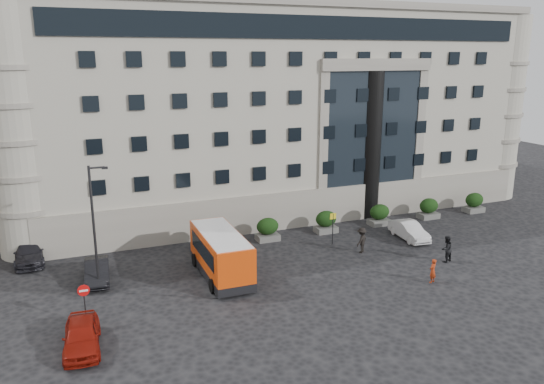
{
  "coord_description": "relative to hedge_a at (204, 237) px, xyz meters",
  "views": [
    {
      "loc": [
        -13.51,
        -29.2,
        14.28
      ],
      "look_at": [
        0.02,
        3.97,
        5.0
      ],
      "focal_mm": 35.0,
      "sensor_mm": 36.0,
      "label": 1
    }
  ],
  "objects": [
    {
      "name": "ground",
      "position": [
        4.0,
        -7.8,
        -0.93
      ],
      "size": [
        120.0,
        120.0,
        0.0
      ],
      "primitive_type": "plane",
      "color": "black",
      "rests_on": "ground"
    },
    {
      "name": "civic_building",
      "position": [
        10.0,
        14.2,
        8.07
      ],
      "size": [
        44.0,
        24.0,
        18.0
      ],
      "primitive_type": "cube",
      "color": "#A6A293",
      "rests_on": "ground"
    },
    {
      "name": "entrance_column",
      "position": [
        16.0,
        2.5,
        5.57
      ],
      "size": [
        1.8,
        1.8,
        13.0
      ],
      "primitive_type": "cylinder",
      "color": "black",
      "rests_on": "ground"
    },
    {
      "name": "hedge_a",
      "position": [
        0.0,
        0.0,
        0.0
      ],
      "size": [
        1.8,
        1.26,
        1.84
      ],
      "color": "#51504E",
      "rests_on": "ground"
    },
    {
      "name": "hedge_b",
      "position": [
        5.2,
        0.0,
        0.0
      ],
      "size": [
        1.8,
        1.26,
        1.84
      ],
      "color": "#51504E",
      "rests_on": "ground"
    },
    {
      "name": "hedge_c",
      "position": [
        10.4,
        0.0,
        0.0
      ],
      "size": [
        1.8,
        1.26,
        1.84
      ],
      "color": "#51504E",
      "rests_on": "ground"
    },
    {
      "name": "hedge_d",
      "position": [
        15.6,
        0.0,
        0.0
      ],
      "size": [
        1.8,
        1.26,
        1.84
      ],
      "color": "#51504E",
      "rests_on": "ground"
    },
    {
      "name": "hedge_e",
      "position": [
        20.8,
        0.0,
        0.0
      ],
      "size": [
        1.8,
        1.26,
        1.84
      ],
      "color": "#51504E",
      "rests_on": "ground"
    },
    {
      "name": "hedge_f",
      "position": [
        26.0,
        0.0,
        0.0
      ],
      "size": [
        1.8,
        1.26,
        1.84
      ],
      "color": "#51504E",
      "rests_on": "ground"
    },
    {
      "name": "street_lamp",
      "position": [
        -7.94,
        -4.8,
        3.44
      ],
      "size": [
        1.16,
        0.18,
        8.0
      ],
      "color": "#262628",
      "rests_on": "ground"
    },
    {
      "name": "bus_stop_sign",
      "position": [
        9.5,
        -2.8,
        0.8
      ],
      "size": [
        0.5,
        0.08,
        2.52
      ],
      "color": "#262628",
      "rests_on": "ground"
    },
    {
      "name": "no_entry_sign",
      "position": [
        -9.0,
        -8.84,
        0.72
      ],
      "size": [
        0.64,
        0.16,
        2.32
      ],
      "color": "#262628",
      "rests_on": "ground"
    },
    {
      "name": "minibus",
      "position": [
        -0.25,
        -5.35,
        0.72
      ],
      "size": [
        2.8,
        7.21,
        3.0
      ],
      "rotation": [
        0.0,
        0.0,
        -0.01
      ],
      "color": "#DC3F0A",
      "rests_on": "ground"
    },
    {
      "name": "red_truck",
      "position": [
        -8.01,
        4.79,
        0.42
      ],
      "size": [
        2.39,
        4.94,
        2.64
      ],
      "rotation": [
        0.0,
        0.0,
        0.02
      ],
      "color": "#940E0A",
      "rests_on": "ground"
    },
    {
      "name": "parked_car_a",
      "position": [
        -9.34,
        -11.43,
        -0.19
      ],
      "size": [
        2.09,
        4.48,
        1.48
      ],
      "primitive_type": "imported",
      "rotation": [
        0.0,
        0.0,
        -0.08
      ],
      "color": "maroon",
      "rests_on": "ground"
    },
    {
      "name": "parked_car_b",
      "position": [
        -7.96,
        -3.08,
        -0.23
      ],
      "size": [
        1.79,
        4.33,
        1.39
      ],
      "primitive_type": "imported",
      "rotation": [
        0.0,
        0.0,
        -0.08
      ],
      "color": "black",
      "rests_on": "ground"
    },
    {
      "name": "parked_car_c",
      "position": [
        -12.17,
        2.18,
        -0.23
      ],
      "size": [
        2.12,
        4.89,
        1.4
      ],
      "primitive_type": "imported",
      "rotation": [
        0.0,
        0.0,
        0.03
      ],
      "color": "black",
      "rests_on": "ground"
    },
    {
      "name": "parked_car_d",
      "position": [
        -11.26,
        7.26,
        -0.24
      ],
      "size": [
        3.05,
        5.26,
        1.38
      ],
      "primitive_type": "imported",
      "rotation": [
        0.0,
        0.0,
        -0.16
      ],
      "color": "black",
      "rests_on": "ground"
    },
    {
      "name": "white_taxi",
      "position": [
        15.8,
        -3.95,
        -0.23
      ],
      "size": [
        1.83,
        4.36,
        1.4
      ],
      "primitive_type": "imported",
      "rotation": [
        0.0,
        0.0,
        -0.08
      ],
      "color": "silver",
      "rests_on": "ground"
    },
    {
      "name": "pedestrian_a",
      "position": [
        12.08,
        -11.52,
        -0.13
      ],
      "size": [
        0.69,
        0.58,
        1.61
      ],
      "primitive_type": "imported",
      "rotation": [
        0.0,
        0.0,
        3.53
      ],
      "color": "#9F2C0F",
      "rests_on": "ground"
    },
    {
      "name": "pedestrian_b",
      "position": [
        15.27,
        -8.98,
        0.03
      ],
      "size": [
        1.07,
        0.91,
        1.92
      ],
      "primitive_type": "imported",
      "rotation": [
        0.0,
        0.0,
        3.36
      ],
      "color": "black",
      "rests_on": "ground"
    },
    {
      "name": "pedestrian_c",
      "position": [
        10.67,
        -5.12,
        0.04
      ],
      "size": [
        1.44,
        1.28,
        1.93
      ],
      "primitive_type": "imported",
      "rotation": [
        0.0,
        0.0,
        3.71
      ],
      "color": "black",
      "rests_on": "ground"
    }
  ]
}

